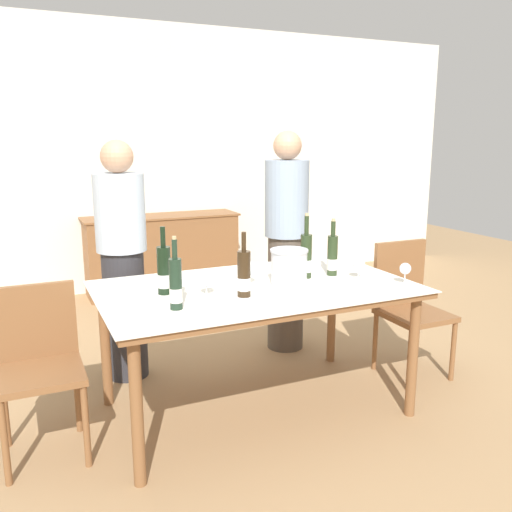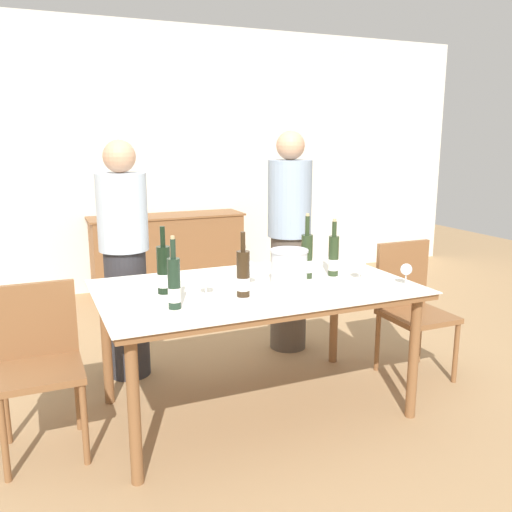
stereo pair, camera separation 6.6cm
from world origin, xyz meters
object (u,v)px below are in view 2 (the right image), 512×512
at_px(wine_glass_5, 290,259).
at_px(person_guest_left, 289,243).
at_px(wine_bottle_0, 243,275).
at_px(ice_bucket, 289,267).
at_px(wine_bottle_4, 333,256).
at_px(wine_bottle_3, 164,271).
at_px(chair_left_end, 38,355).
at_px(chair_right_end, 410,300).
at_px(sideboard_cabinet, 168,253).
at_px(person_host, 125,262).
at_px(wine_glass_4, 406,270).
at_px(wine_bottle_2, 174,284).
at_px(wine_glass_2, 249,269).
at_px(dining_table, 256,297).
at_px(wine_bottle_1, 307,257).
at_px(wine_glass_0, 303,252).
at_px(wine_glass_3, 360,265).
at_px(wine_glass_1, 206,279).

distance_m(wine_glass_5, person_guest_left, 0.73).
distance_m(wine_bottle_0, wine_glass_5, 0.57).
xyz_separation_m(ice_bucket, wine_bottle_4, (0.36, 0.11, 0.01)).
height_order(wine_bottle_3, chair_left_end, wine_bottle_3).
distance_m(chair_left_end, chair_right_end, 2.40).
relative_size(sideboard_cabinet, person_host, 1.01).
bearing_deg(person_host, wine_glass_4, -38.64).
distance_m(wine_bottle_2, chair_left_end, 0.82).
xyz_separation_m(wine_bottle_3, chair_left_end, (-0.68, 0.01, -0.39)).
height_order(wine_glass_5, person_guest_left, person_guest_left).
relative_size(wine_bottle_2, person_host, 0.23).
xyz_separation_m(wine_glass_2, person_host, (-0.59, 0.77, -0.07)).
bearing_deg(person_host, wine_bottle_2, -86.16).
distance_m(wine_glass_4, person_host, 1.83).
relative_size(dining_table, wine_glass_2, 12.81).
distance_m(ice_bucket, chair_right_end, 1.10).
bearing_deg(wine_bottle_3, dining_table, -7.46).
relative_size(wine_bottle_1, chair_left_end, 0.46).
bearing_deg(chair_right_end, chair_left_end, -179.83).
height_order(wine_bottle_0, wine_bottle_2, wine_bottle_2).
height_order(wine_bottle_1, wine_glass_4, wine_bottle_1).
distance_m(wine_glass_4, chair_right_end, 0.66).
xyz_separation_m(wine_bottle_4, wine_glass_5, (-0.23, 0.14, -0.03)).
height_order(wine_glass_5, chair_left_end, wine_glass_5).
xyz_separation_m(dining_table, person_guest_left, (0.63, 0.83, 0.13)).
distance_m(wine_bottle_2, person_guest_left, 1.58).
distance_m(ice_bucket, wine_glass_0, 0.49).
distance_m(wine_bottle_0, chair_right_end, 1.42).
height_order(sideboard_cabinet, person_guest_left, person_guest_left).
height_order(person_host, person_guest_left, person_guest_left).
bearing_deg(sideboard_cabinet, wine_bottle_1, -86.03).
bearing_deg(dining_table, ice_bucket, -19.63).
bearing_deg(wine_glass_4, chair_right_end, 46.98).
bearing_deg(wine_bottle_2, chair_right_end, 10.11).
height_order(ice_bucket, wine_glass_2, ice_bucket).
height_order(wine_bottle_0, wine_glass_2, wine_bottle_0).
bearing_deg(person_guest_left, wine_bottle_2, -138.07).
xyz_separation_m(wine_glass_0, person_guest_left, (0.16, 0.51, -0.04)).
bearing_deg(wine_bottle_4, wine_glass_0, 103.34).
bearing_deg(wine_glass_2, wine_glass_5, 21.73).
bearing_deg(wine_glass_2, wine_glass_3, -13.16).
xyz_separation_m(wine_glass_3, wine_glass_4, (0.17, -0.22, 0.00)).
xyz_separation_m(sideboard_cabinet, wine_glass_3, (0.47, -2.91, 0.46)).
relative_size(sideboard_cabinet, wine_glass_4, 12.58).
distance_m(ice_bucket, wine_bottle_2, 0.74).
height_order(wine_glass_2, wine_glass_5, same).
bearing_deg(wine_glass_5, wine_bottle_4, -31.58).
bearing_deg(wine_bottle_2, wine_glass_0, 28.06).
xyz_separation_m(wine_bottle_4, wine_glass_1, (-0.87, -0.10, -0.03)).
distance_m(wine_bottle_3, wine_glass_2, 0.50).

